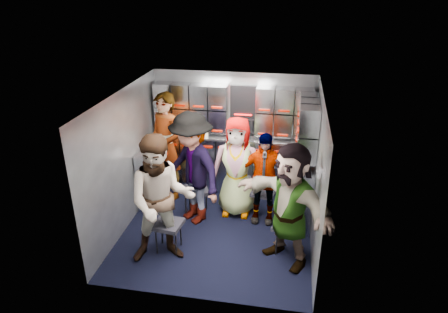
% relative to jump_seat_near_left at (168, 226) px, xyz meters
% --- Properties ---
extents(floor, '(3.00, 3.00, 0.00)m').
position_rel_jump_seat_near_left_xyz_m(floor, '(0.58, 0.63, -0.40)').
color(floor, black).
rests_on(floor, ground).
extents(wall_back, '(2.80, 0.04, 2.10)m').
position_rel_jump_seat_near_left_xyz_m(wall_back, '(0.58, 2.13, 0.65)').
color(wall_back, gray).
rests_on(wall_back, ground).
extents(wall_left, '(0.04, 3.00, 2.10)m').
position_rel_jump_seat_near_left_xyz_m(wall_left, '(-0.82, 0.63, 0.65)').
color(wall_left, gray).
rests_on(wall_left, ground).
extents(wall_right, '(0.04, 3.00, 2.10)m').
position_rel_jump_seat_near_left_xyz_m(wall_right, '(1.98, 0.63, 0.65)').
color(wall_right, gray).
rests_on(wall_right, ground).
extents(ceiling, '(2.80, 3.00, 0.02)m').
position_rel_jump_seat_near_left_xyz_m(ceiling, '(0.58, 0.63, 1.70)').
color(ceiling, silver).
rests_on(ceiling, wall_back).
extents(cart_bank_back, '(2.68, 0.38, 0.99)m').
position_rel_jump_seat_near_left_xyz_m(cart_bank_back, '(0.58, 1.92, 0.10)').
color(cart_bank_back, '#9A9FAA').
rests_on(cart_bank_back, ground).
extents(cart_bank_left, '(0.38, 0.76, 0.99)m').
position_rel_jump_seat_near_left_xyz_m(cart_bank_left, '(-0.61, 1.19, 0.10)').
color(cart_bank_left, '#9A9FAA').
rests_on(cart_bank_left, ground).
extents(counter, '(2.68, 0.42, 0.03)m').
position_rel_jump_seat_near_left_xyz_m(counter, '(0.58, 1.92, 0.62)').
color(counter, silver).
rests_on(counter, cart_bank_back).
extents(locker_bank_back, '(2.68, 0.28, 0.82)m').
position_rel_jump_seat_near_left_xyz_m(locker_bank_back, '(0.58, 1.98, 1.09)').
color(locker_bank_back, '#9A9FAA').
rests_on(locker_bank_back, wall_back).
extents(locker_bank_right, '(0.28, 1.00, 0.82)m').
position_rel_jump_seat_near_left_xyz_m(locker_bank_right, '(1.83, 1.33, 1.09)').
color(locker_bank_right, '#9A9FAA').
rests_on(locker_bank_right, wall_right).
extents(right_cabinet, '(0.28, 1.20, 1.00)m').
position_rel_jump_seat_near_left_xyz_m(right_cabinet, '(1.83, 1.23, 0.10)').
color(right_cabinet, '#9A9FAA').
rests_on(right_cabinet, ground).
extents(coffee_niche, '(0.46, 0.16, 0.84)m').
position_rel_jump_seat_near_left_xyz_m(coffee_niche, '(0.76, 2.04, 1.07)').
color(coffee_niche, black).
rests_on(coffee_niche, wall_back).
extents(red_latch_strip, '(2.60, 0.02, 0.03)m').
position_rel_jump_seat_near_left_xyz_m(red_latch_strip, '(0.58, 1.72, 0.48)').
color(red_latch_strip, '#960F00').
rests_on(red_latch_strip, cart_bank_back).
extents(jump_seat_near_left, '(0.42, 0.41, 0.45)m').
position_rel_jump_seat_near_left_xyz_m(jump_seat_near_left, '(0.00, 0.00, 0.00)').
color(jump_seat_near_left, black).
rests_on(jump_seat_near_left, ground).
extents(jump_seat_mid_left, '(0.49, 0.48, 0.45)m').
position_rel_jump_seat_near_left_xyz_m(jump_seat_mid_left, '(0.15, 1.00, 0.00)').
color(jump_seat_mid_left, black).
rests_on(jump_seat_mid_left, ground).
extents(jump_seat_center, '(0.45, 0.43, 0.49)m').
position_rel_jump_seat_near_left_xyz_m(jump_seat_center, '(0.79, 1.33, 0.03)').
color(jump_seat_center, black).
rests_on(jump_seat_center, ground).
extents(jump_seat_mid_right, '(0.41, 0.40, 0.42)m').
position_rel_jump_seat_near_left_xyz_m(jump_seat_mid_right, '(1.22, 1.17, -0.03)').
color(jump_seat_mid_right, black).
rests_on(jump_seat_mid_right, ground).
extents(jump_seat_near_right, '(0.45, 0.44, 0.43)m').
position_rel_jump_seat_near_left_xyz_m(jump_seat_near_right, '(1.63, 0.26, -0.02)').
color(jump_seat_near_right, black).
rests_on(jump_seat_near_right, ground).
extents(attendant_standing, '(0.81, 0.72, 1.87)m').
position_rel_jump_seat_near_left_xyz_m(attendant_standing, '(-0.47, 1.49, 0.54)').
color(attendant_standing, black).
rests_on(attendant_standing, ground).
extents(attendant_arc_a, '(1.05, 0.92, 1.81)m').
position_rel_jump_seat_near_left_xyz_m(attendant_arc_a, '(-0.00, -0.18, 0.51)').
color(attendant_arc_a, black).
rests_on(attendant_arc_a, ground).
extents(attendant_arc_b, '(1.32, 1.23, 1.79)m').
position_rel_jump_seat_near_left_xyz_m(attendant_arc_b, '(0.15, 0.82, 0.50)').
color(attendant_arc_b, black).
rests_on(attendant_arc_b, ground).
extents(attendant_arc_c, '(0.80, 0.52, 1.64)m').
position_rel_jump_seat_near_left_xyz_m(attendant_arc_c, '(0.79, 1.15, 0.42)').
color(attendant_arc_c, black).
rests_on(attendant_arc_c, ground).
extents(attendant_arc_d, '(0.88, 0.38, 1.48)m').
position_rel_jump_seat_near_left_xyz_m(attendant_arc_d, '(1.22, 0.99, 0.34)').
color(attendant_arc_d, black).
rests_on(attendant_arc_d, ground).
extents(attendant_arc_e, '(1.54, 1.41, 1.71)m').
position_rel_jump_seat_near_left_xyz_m(attendant_arc_e, '(1.63, 0.08, 0.46)').
color(attendant_arc_e, black).
rests_on(attendant_arc_e, ground).
extents(bottle_left, '(0.06, 0.06, 0.25)m').
position_rel_jump_seat_near_left_xyz_m(bottle_left, '(0.05, 1.87, 0.76)').
color(bottle_left, white).
rests_on(bottle_left, counter).
extents(bottle_mid, '(0.06, 0.06, 0.25)m').
position_rel_jump_seat_near_left_xyz_m(bottle_mid, '(-0.17, 1.87, 0.76)').
color(bottle_mid, white).
rests_on(bottle_mid, counter).
extents(bottle_right, '(0.07, 0.07, 0.26)m').
position_rel_jump_seat_near_left_xyz_m(bottle_right, '(0.81, 1.87, 0.76)').
color(bottle_right, white).
rests_on(bottle_right, counter).
extents(cup_left, '(0.08, 0.08, 0.10)m').
position_rel_jump_seat_near_left_xyz_m(cup_left, '(0.14, 1.86, 0.68)').
color(cup_left, beige).
rests_on(cup_left, counter).
extents(cup_right, '(0.08, 0.08, 0.10)m').
position_rel_jump_seat_near_left_xyz_m(cup_right, '(1.20, 1.86, 0.68)').
color(cup_right, beige).
rests_on(cup_right, counter).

